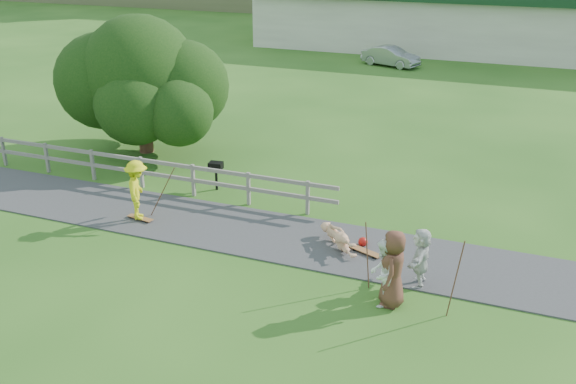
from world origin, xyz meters
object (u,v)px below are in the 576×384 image
Objects in this scene: spectator_c at (393,269)px; tree at (142,96)px; skater_rider at (138,193)px; spectator_a at (383,273)px; bbq at (216,176)px; car_silver at (391,56)px; skater_fallen at (339,238)px; spectator_d at (421,257)px.

spectator_c is 0.27× the size of tree.
spectator_a is at bearing -132.25° from skater_rider.
spectator_c reaches higher than spectator_a.
spectator_a is at bearing -43.95° from bbq.
skater_rider is at bearing -116.48° from bbq.
skater_fallen is at bearing -151.53° from car_silver.
skater_fallen is 25.67m from car_silver.
tree is (-11.56, 7.38, 1.31)m from spectator_c.
skater_fallen is 11.01m from tree.
bbq is at bearing 110.12° from skater_fallen.
tree is (-3.43, 5.62, 1.35)m from skater_rider.
skater_fallen is (6.13, 0.51, -0.60)m from skater_rider.
spectator_a is at bearing -96.07° from skater_fallen.
skater_rider reaches higher than skater_fallen.
spectator_a is at bearing -74.40° from spectator_c.
spectator_a reaches higher than car_silver.
spectator_a is 1.36m from spectator_d.
car_silver is at bearing 79.90° from bbq.
bbq is at bearing -129.05° from spectator_c.
tree is (-9.56, 5.11, 1.94)m from skater_fallen.
spectator_c reaches higher than skater_rider.
bbq reaches higher than skater_fallen.
car_silver is (-6.26, 27.64, -0.22)m from spectator_a.
spectator_d is 1.57× the size of bbq.
tree is at bearing -127.39° from spectator_c.
spectator_d is (2.45, -1.17, 0.46)m from skater_fallen.
skater_fallen is 0.46× the size of car_silver.
spectator_a reaches higher than bbq.
spectator_c is at bearing -32.56° from tree.
tree is at bearing -120.09° from spectator_d.
skater_rider is 8.60m from spectator_d.
spectator_a reaches higher than skater_fallen.
spectator_c is 1.23× the size of spectator_d.
skater_rider reaches higher than spectator_a.
bbq is (-7.13, 4.85, -0.46)m from spectator_c.
spectator_d reaches higher than car_silver.
spectator_d is (8.58, -0.66, -0.14)m from skater_rider.
spectator_a is (7.92, -1.85, -0.08)m from skater_rider.
skater_rider is 1.18× the size of spectator_d.
tree is at bearing -123.13° from spectator_a.
spectator_d is 13.63m from tree.
skater_fallen is at bearing -114.35° from skater_rider.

